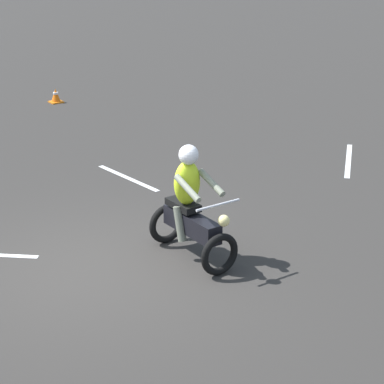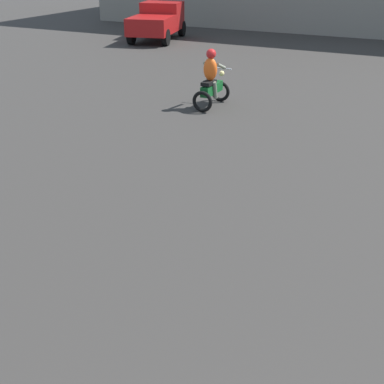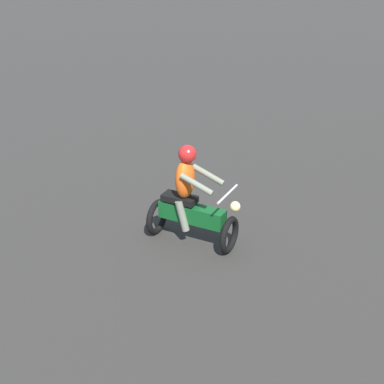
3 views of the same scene
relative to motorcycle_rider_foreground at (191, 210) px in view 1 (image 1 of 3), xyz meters
The scene contains 5 objects.
ground_plane 1.59m from the motorcycle_rider_foreground, 72.51° to the left, with size 120.00×120.00×0.00m, color #2D2B28.
motorcycle_rider_foreground is the anchor object (origin of this frame).
traffic_cone_near_left 9.92m from the motorcycle_rider_foreground, 13.68° to the right, with size 0.32×0.32×0.36m.
lane_stripe_e 3.65m from the motorcycle_rider_foreground, 15.27° to the right, with size 0.10×1.83×0.01m, color silver.
lane_stripe_se 5.47m from the motorcycle_rider_foreground, 69.69° to the right, with size 0.10×2.18×0.01m, color silver.
Camera 1 is at (-8.44, 4.12, 4.63)m, focal length 70.00 mm.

